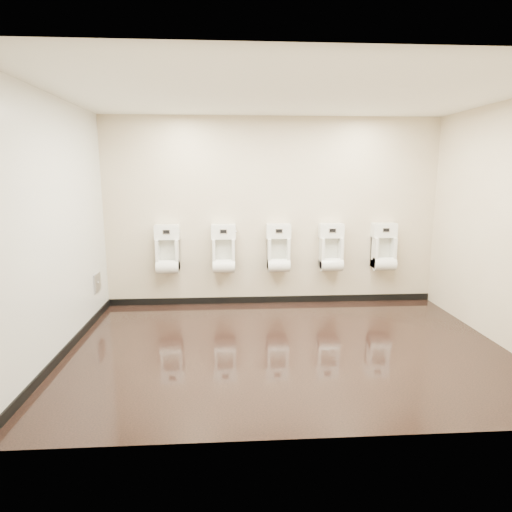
{
  "coord_description": "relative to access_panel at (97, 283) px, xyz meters",
  "views": [
    {
      "loc": [
        -0.66,
        -4.64,
        1.98
      ],
      "look_at": [
        -0.33,
        0.55,
        0.97
      ],
      "focal_mm": 30.0,
      "sensor_mm": 36.0,
      "label": 1
    }
  ],
  "objects": [
    {
      "name": "ground",
      "position": [
        2.48,
        -1.2,
        -0.5
      ],
      "size": [
        5.0,
        3.5,
        0.0
      ],
      "primitive_type": "cube",
      "color": "black",
      "rests_on": "ground"
    },
    {
      "name": "ceiling",
      "position": [
        2.48,
        -1.2,
        2.3
      ],
      "size": [
        5.0,
        3.5,
        0.0
      ],
      "primitive_type": "cube",
      "color": "white"
    },
    {
      "name": "back_wall",
      "position": [
        2.48,
        0.55,
        0.9
      ],
      "size": [
        5.0,
        0.02,
        2.8
      ],
      "primitive_type": "cube",
      "color": "beige",
      "rests_on": "ground"
    },
    {
      "name": "front_wall",
      "position": [
        2.48,
        -2.95,
        0.9
      ],
      "size": [
        5.0,
        0.02,
        2.8
      ],
      "primitive_type": "cube",
      "color": "beige",
      "rests_on": "ground"
    },
    {
      "name": "left_wall",
      "position": [
        -0.02,
        -1.2,
        0.9
      ],
      "size": [
        0.02,
        3.5,
        2.8
      ],
      "primitive_type": "cube",
      "color": "beige",
      "rests_on": "ground"
    },
    {
      "name": "right_wall",
      "position": [
        4.98,
        -1.2,
        0.9
      ],
      "size": [
        0.02,
        3.5,
        2.8
      ],
      "primitive_type": "cube",
      "color": "beige",
      "rests_on": "ground"
    },
    {
      "name": "tile_overlay_left",
      "position": [
        -0.01,
        -1.2,
        0.9
      ],
      "size": [
        0.01,
        3.5,
        2.8
      ],
      "primitive_type": "cube",
      "color": "silver",
      "rests_on": "ground"
    },
    {
      "name": "skirting_back",
      "position": [
        2.48,
        0.54,
        -0.45
      ],
      "size": [
        5.0,
        0.02,
        0.1
      ],
      "primitive_type": "cube",
      "color": "black",
      "rests_on": "ground"
    },
    {
      "name": "skirting_left",
      "position": [
        -0.01,
        -1.2,
        -0.45
      ],
      "size": [
        0.02,
        3.5,
        0.1
      ],
      "primitive_type": "cube",
      "color": "black",
      "rests_on": "ground"
    },
    {
      "name": "access_panel",
      "position": [
        0.0,
        0.0,
        0.0
      ],
      "size": [
        0.04,
        0.25,
        0.25
      ],
      "color": "#9E9EA3",
      "rests_on": "left_wall"
    },
    {
      "name": "urinal_0",
      "position": [
        0.92,
        0.43,
        0.33
      ],
      "size": [
        0.38,
        0.28,
        0.7
      ],
      "color": "white",
      "rests_on": "back_wall"
    },
    {
      "name": "urinal_1",
      "position": [
        1.74,
        0.43,
        0.33
      ],
      "size": [
        0.38,
        0.28,
        0.7
      ],
      "color": "white",
      "rests_on": "back_wall"
    },
    {
      "name": "urinal_2",
      "position": [
        2.56,
        0.43,
        0.33
      ],
      "size": [
        0.38,
        0.28,
        0.7
      ],
      "color": "white",
      "rests_on": "back_wall"
    },
    {
      "name": "urinal_3",
      "position": [
        3.36,
        0.43,
        0.33
      ],
      "size": [
        0.38,
        0.28,
        0.7
      ],
      "color": "white",
      "rests_on": "back_wall"
    },
    {
      "name": "urinal_4",
      "position": [
        4.18,
        0.43,
        0.33
      ],
      "size": [
        0.38,
        0.28,
        0.7
      ],
      "color": "white",
      "rests_on": "back_wall"
    }
  ]
}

